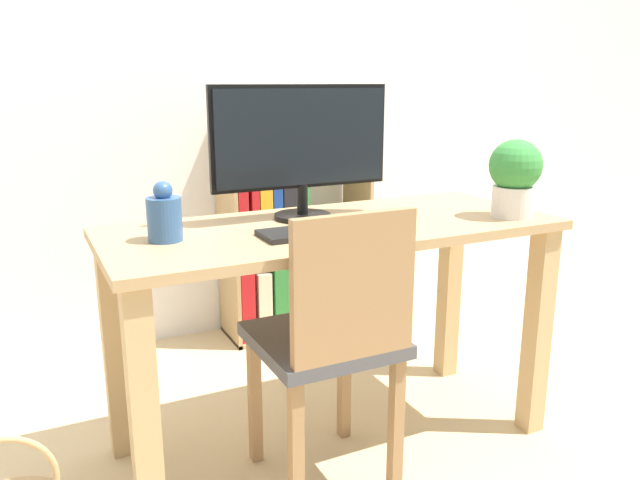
{
  "coord_description": "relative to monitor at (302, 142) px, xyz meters",
  "views": [
    {
      "loc": [
        -0.88,
        -1.7,
        1.2
      ],
      "look_at": [
        0.0,
        0.1,
        0.69
      ],
      "focal_mm": 35.0,
      "sensor_mm": 36.0,
      "label": 1
    }
  ],
  "objects": [
    {
      "name": "bookshelf",
      "position": [
        0.24,
        0.86,
        -0.52
      ],
      "size": [
        0.7,
        0.28,
        1.03
      ],
      "color": "tan",
      "rests_on": "ground_plane"
    },
    {
      "name": "potted_plant",
      "position": [
        0.63,
        -0.28,
        -0.11
      ],
      "size": [
        0.17,
        0.17,
        0.26
      ],
      "color": "silver",
      "rests_on": "desk"
    },
    {
      "name": "monitor",
      "position": [
        0.0,
        0.0,
        0.0
      ],
      "size": [
        0.6,
        0.18,
        0.43
      ],
      "color": "black",
      "rests_on": "desk"
    },
    {
      "name": "keyboard",
      "position": [
        -0.03,
        -0.21,
        -0.24
      ],
      "size": [
        0.38,
        0.14,
        0.02
      ],
      "color": "black",
      "rests_on": "desk"
    },
    {
      "name": "vase",
      "position": [
        -0.47,
        -0.1,
        -0.18
      ],
      "size": [
        0.1,
        0.1,
        0.17
      ],
      "color": "#33598C",
      "rests_on": "desk"
    },
    {
      "name": "ground_plane",
      "position": [
        0.06,
        -0.11,
        -1.01
      ],
      "size": [
        10.0,
        10.0,
        0.0
      ],
      "primitive_type": "plane",
      "color": "#CCB284"
    },
    {
      "name": "wall_back",
      "position": [
        0.06,
        1.04,
        0.29
      ],
      "size": [
        8.0,
        0.05,
        2.6
      ],
      "color": "white",
      "rests_on": "ground_plane"
    },
    {
      "name": "chair",
      "position": [
        -0.06,
        -0.33,
        -0.53
      ],
      "size": [
        0.4,
        0.4,
        0.87
      ],
      "rotation": [
        0.0,
        0.0,
        -0.09
      ],
      "color": "#4C4C51",
      "rests_on": "ground_plane"
    },
    {
      "name": "desk",
      "position": [
        0.06,
        -0.11,
        -0.4
      ],
      "size": [
        1.43,
        0.6,
        0.76
      ],
      "color": "tan",
      "rests_on": "ground_plane"
    }
  ]
}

